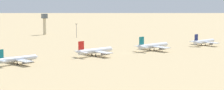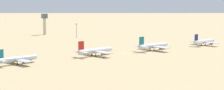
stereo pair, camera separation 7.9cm
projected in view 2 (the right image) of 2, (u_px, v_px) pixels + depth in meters
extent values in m
plane|color=tan|center=(124.00, 53.00, 301.23)|extent=(4000.00, 4000.00, 0.00)
cylinder|color=silver|center=(17.00, 59.00, 251.90)|extent=(25.58, 6.97, 3.17)
cone|color=silver|center=(37.00, 57.00, 261.30)|extent=(2.81, 3.34, 3.02)
cube|color=#14727A|center=(0.00, 54.00, 243.85)|extent=(4.14, 1.02, 5.16)
cube|color=silver|center=(3.00, 61.00, 242.01)|extent=(3.33, 5.72, 0.29)
cube|color=silver|center=(18.00, 60.00, 252.50)|extent=(9.17, 25.92, 0.44)
cylinder|color=slate|center=(15.00, 60.00, 257.47)|extent=(3.09, 2.16, 1.75)
cylinder|color=slate|center=(25.00, 62.00, 248.86)|extent=(3.09, 2.16, 1.75)
cylinder|color=black|center=(31.00, 61.00, 258.76)|extent=(0.56, 0.56, 1.75)
cylinder|color=black|center=(14.00, 63.00, 252.76)|extent=(0.56, 0.56, 1.75)
cylinder|color=black|center=(17.00, 64.00, 250.00)|extent=(0.56, 0.56, 1.75)
cylinder|color=silver|center=(95.00, 51.00, 287.06)|extent=(28.24, 7.30, 3.50)
cone|color=silver|center=(112.00, 49.00, 297.27)|extent=(3.06, 3.66, 3.33)
cone|color=silver|center=(78.00, 52.00, 276.78)|extent=(3.88, 3.43, 2.98)
cube|color=red|center=(81.00, 45.00, 278.30)|extent=(4.57, 1.06, 5.69)
cube|color=silver|center=(78.00, 51.00, 281.37)|extent=(3.59, 6.28, 0.32)
cube|color=silver|center=(84.00, 52.00, 276.23)|extent=(3.59, 6.28, 0.32)
cube|color=silver|center=(96.00, 51.00, 287.71)|extent=(9.73, 28.58, 0.49)
cylinder|color=slate|center=(91.00, 52.00, 293.25)|extent=(3.39, 2.34, 1.93)
cylinder|color=slate|center=(103.00, 54.00, 283.62)|extent=(3.39, 2.34, 1.93)
cylinder|color=black|center=(107.00, 53.00, 294.51)|extent=(0.61, 0.61, 1.93)
cylinder|color=black|center=(92.00, 54.00, 288.04)|extent=(0.61, 0.61, 1.93)
cylinder|color=black|center=(96.00, 55.00, 284.96)|extent=(0.61, 0.61, 1.93)
cylinder|color=silver|center=(153.00, 46.00, 315.14)|extent=(28.79, 6.78, 3.57)
cone|color=silver|center=(167.00, 44.00, 325.28)|extent=(3.04, 3.67, 3.39)
cone|color=silver|center=(139.00, 47.00, 304.94)|extent=(3.89, 3.42, 3.04)
cube|color=#14727A|center=(142.00, 41.00, 306.44)|extent=(4.66, 0.97, 5.80)
cube|color=silver|center=(138.00, 46.00, 309.62)|extent=(3.53, 6.36, 0.32)
cube|color=silver|center=(145.00, 47.00, 304.27)|extent=(3.53, 6.36, 0.32)
cube|color=silver|center=(154.00, 46.00, 315.79)|extent=(9.26, 29.07, 0.50)
cylinder|color=slate|center=(148.00, 47.00, 321.53)|extent=(3.42, 2.31, 1.96)
cylinder|color=slate|center=(161.00, 49.00, 311.51)|extent=(3.42, 2.31, 1.96)
cylinder|color=black|center=(163.00, 48.00, 322.55)|extent=(0.62, 0.62, 1.96)
cylinder|color=black|center=(150.00, 49.00, 316.20)|extent=(0.62, 0.62, 1.96)
cylinder|color=black|center=(154.00, 50.00, 312.99)|extent=(0.62, 0.62, 1.96)
cylinder|color=silver|center=(204.00, 42.00, 347.65)|extent=(25.75, 6.88, 3.19)
cone|color=silver|center=(214.00, 40.00, 357.06)|extent=(2.81, 3.35, 3.04)
cone|color=silver|center=(194.00, 42.00, 338.19)|extent=(3.56, 3.15, 2.72)
cube|color=navy|center=(196.00, 37.00, 339.59)|extent=(4.17, 1.00, 5.19)
cube|color=silver|center=(193.00, 42.00, 342.37)|extent=(3.32, 5.75, 0.29)
cube|color=silver|center=(199.00, 42.00, 337.73)|extent=(3.32, 5.75, 0.29)
cube|color=silver|center=(205.00, 42.00, 348.25)|extent=(9.10, 26.08, 0.45)
cylinder|color=slate|center=(199.00, 43.00, 353.27)|extent=(3.10, 2.16, 1.76)
cylinder|color=slate|center=(211.00, 44.00, 344.57)|extent=(3.10, 2.16, 1.76)
cylinder|color=black|center=(211.00, 44.00, 354.52)|extent=(0.56, 0.56, 1.76)
cylinder|color=black|center=(201.00, 44.00, 348.53)|extent=(0.56, 0.56, 1.76)
cylinder|color=black|center=(205.00, 45.00, 345.74)|extent=(0.56, 0.56, 1.76)
cylinder|color=#C6B793|center=(45.00, 27.00, 443.94)|extent=(3.20, 3.20, 17.40)
cube|color=#4C5660|center=(44.00, 16.00, 442.63)|extent=(5.20, 5.20, 4.91)
cylinder|color=#59595E|center=(76.00, 31.00, 408.70)|extent=(0.36, 0.36, 13.55)
cube|color=#333333|center=(76.00, 24.00, 407.88)|extent=(1.80, 0.50, 0.50)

